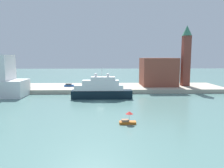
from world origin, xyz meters
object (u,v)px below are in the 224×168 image
large_yacht (101,90)px  bell_tower (186,53)px  person_figure (81,86)px  harbor_building (158,72)px  parked_car (69,85)px  small_motorboat (128,119)px  mooring_bollard (95,88)px

large_yacht → bell_tower: bearing=28.3°
large_yacht → person_figure: (-9.13, 15.60, -0.71)m
bell_tower → person_figure: 50.56m
person_figure → bell_tower: bearing=6.4°
large_yacht → person_figure: size_ratio=12.36×
harbor_building → large_yacht: bearing=-139.7°
parked_car → harbor_building: bearing=3.8°
small_motorboat → bell_tower: size_ratio=0.14×
small_motorboat → bell_tower: bearing=57.8°
bell_tower → person_figure: bearing=-173.6°
person_figure → mooring_bollard: size_ratio=2.19×
large_yacht → mooring_bollard: large_yacht is taller
harbor_building → mooring_bollard: bearing=-158.2°
mooring_bollard → harbor_building: bearing=21.8°
small_motorboat → person_figure: size_ratio=2.15×
harbor_building → mooring_bollard: (-29.29, -11.71, -6.09)m
bell_tower → mooring_bollard: bell_tower is taller
large_yacht → harbor_building: (26.60, 22.59, 4.96)m
large_yacht → harbor_building: harbor_building is taller
small_motorboat → parked_car: bearing=113.8°
harbor_building → mooring_bollard: harbor_building is taller
large_yacht → person_figure: 18.08m
small_motorboat → mooring_bollard: 42.21m
bell_tower → parked_car: 56.20m
mooring_bollard → bell_tower: bearing=13.6°
small_motorboat → person_figure: (-15.99, 45.81, 1.52)m
bell_tower → person_figure: (-48.20, -5.43, -14.29)m
large_yacht → small_motorboat: bearing=-77.2°
bell_tower → parked_car: size_ratio=6.33×
large_yacht → bell_tower: (39.07, 21.02, 13.58)m
harbor_building → bell_tower: bearing=-7.2°
bell_tower → mooring_bollard: bearing=-166.4°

